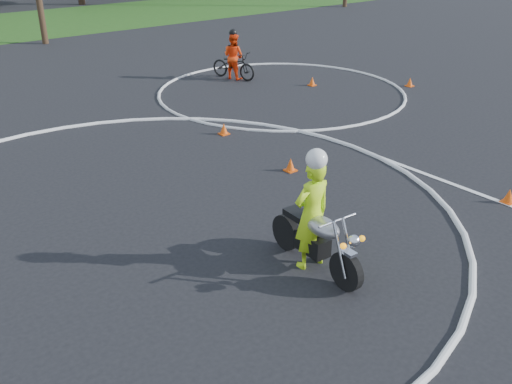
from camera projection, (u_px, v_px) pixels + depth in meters
ground at (233, 292)px, 8.63m from camera, size 120.00×120.00×0.00m
course_markings at (194, 169)px, 12.91m from camera, size 19.05×19.05×0.12m
primary_motorcycle at (317, 240)px, 8.99m from camera, size 0.73×2.09×1.10m
rider_primary_grp at (312, 211)px, 8.89m from camera, size 0.70×0.48×2.04m
rider_second_grp at (233, 61)px, 20.11m from camera, size 1.11×1.91×1.74m
traffic_cones at (280, 165)px, 12.75m from camera, size 19.27×12.80×0.30m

